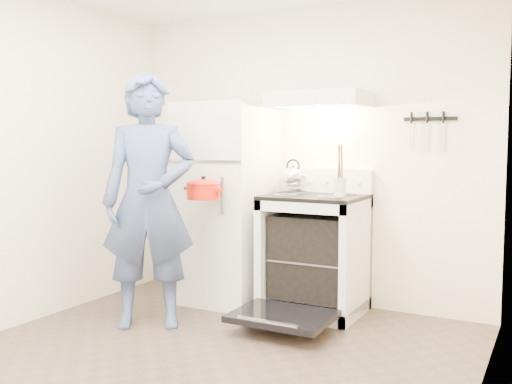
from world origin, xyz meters
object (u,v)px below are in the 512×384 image
refrigerator (226,203)px  stove_body (314,256)px  dutch_oven (203,191)px  tea_kettle (293,176)px  person (149,201)px

refrigerator → stove_body: (0.81, 0.02, -0.39)m
refrigerator → dutch_oven: bearing=-77.9°
tea_kettle → person: bearing=-123.1°
refrigerator → stove_body: size_ratio=1.85×
refrigerator → dutch_oven: refrigerator is taller
tea_kettle → person: (-0.69, -1.05, -0.15)m
refrigerator → tea_kettle: 0.62m
tea_kettle → stove_body: bearing=-30.8°
stove_body → person: (-0.95, -0.90, 0.48)m
refrigerator → stove_body: bearing=1.8°
person → stove_body: bearing=10.4°
stove_body → dutch_oven: 1.04m
refrigerator → dutch_oven: 0.56m
person → dutch_oven: bearing=20.6°
tea_kettle → dutch_oven: 0.84m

